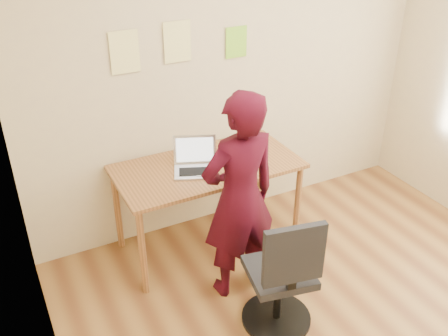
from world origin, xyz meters
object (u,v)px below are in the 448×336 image
desk (207,175)px  phone (239,171)px  laptop (195,163)px  person (240,198)px  office_chair (282,282)px

desk → phone: phone is taller
desk → laptop: (-0.11, -0.02, 0.14)m
person → desk: bearing=-95.0°
desk → phone: 0.27m
laptop → office_chair: (0.14, -1.00, -0.40)m
desk → laptop: laptop is taller
phone → desk: bearing=129.9°
desk → laptop: 0.17m
desk → person: bearing=-92.6°
laptop → office_chair: 1.09m
office_chair → laptop: bearing=109.2°
phone → office_chair: bearing=-98.5°
laptop → person: bearing=-59.1°
laptop → person: person is taller
phone → office_chair: 0.91m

